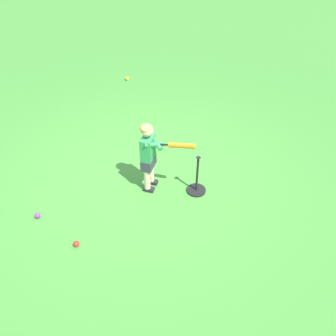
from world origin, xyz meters
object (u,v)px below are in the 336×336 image
at_px(play_ball_behind_batter, 127,78).
at_px(play_ball_center_lawn, 37,216).
at_px(play_ball_far_left, 76,244).
at_px(batting_tee, 196,186).
at_px(child_batter, 150,152).

height_order(play_ball_behind_batter, play_ball_center_lawn, play_ball_behind_batter).
distance_m(play_ball_far_left, batting_tee, 1.86).
relative_size(play_ball_far_left, play_ball_center_lawn, 0.97).
distance_m(play_ball_far_left, play_ball_behind_batter, 4.78).
xyz_separation_m(play_ball_far_left, batting_tee, (-1.53, 1.04, 0.07)).
relative_size(child_batter, play_ball_far_left, 14.32).
bearing_deg(child_batter, batting_tee, 105.10).
distance_m(play_ball_behind_batter, batting_tee, 4.01).
height_order(child_batter, play_ball_far_left, child_batter).
bearing_deg(play_ball_center_lawn, batting_tee, 126.49).
bearing_deg(child_batter, play_ball_center_lawn, -44.98).
relative_size(play_ball_behind_batter, play_ball_center_lawn, 1.09).
height_order(play_ball_far_left, play_ball_behind_batter, play_ball_behind_batter).
bearing_deg(play_ball_behind_batter, batting_tee, 42.67).
height_order(child_batter, play_ball_center_lawn, child_batter).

